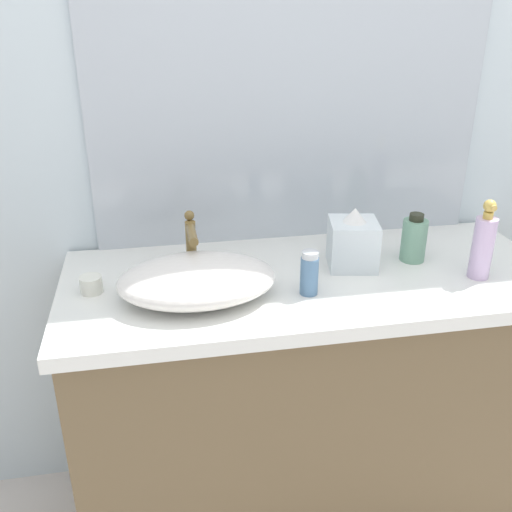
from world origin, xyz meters
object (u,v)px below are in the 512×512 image
object	(u,v)px
sink_basin	(197,279)
perfume_bottle	(309,273)
lotion_bottle	(414,239)
soap_dispenser	(483,245)
tissue_box	(353,241)
candle_jar	(91,284)

from	to	relation	value
sink_basin	perfume_bottle	distance (m)	0.29
lotion_bottle	perfume_bottle	bearing A→B (deg)	-157.55
soap_dispenser	tissue_box	size ratio (longest dim) A/B	1.28
lotion_bottle	tissue_box	distance (m)	0.19
sink_basin	tissue_box	size ratio (longest dim) A/B	2.32
sink_basin	perfume_bottle	xyz separation A→B (m)	(0.29, -0.04, 0.01)
candle_jar	sink_basin	bearing A→B (deg)	-15.48
soap_dispenser	perfume_bottle	size ratio (longest dim) A/B	1.88
candle_jar	tissue_box	bearing A→B (deg)	2.42
tissue_box	candle_jar	world-z (taller)	tissue_box
sink_basin	candle_jar	world-z (taller)	sink_basin
tissue_box	perfume_bottle	bearing A→B (deg)	-139.63
sink_basin	lotion_bottle	size ratio (longest dim) A/B	2.84
lotion_bottle	perfume_bottle	size ratio (longest dim) A/B	1.20
lotion_bottle	sink_basin	bearing A→B (deg)	-170.17
soap_dispenser	lotion_bottle	xyz separation A→B (m)	(-0.13, 0.14, -0.03)
soap_dispenser	lotion_bottle	distance (m)	0.19
soap_dispenser	sink_basin	bearing A→B (deg)	177.99
candle_jar	lotion_bottle	bearing A→B (deg)	2.25
soap_dispenser	candle_jar	size ratio (longest dim) A/B	3.81
sink_basin	lotion_bottle	xyz separation A→B (m)	(0.64, 0.11, 0.02)
perfume_bottle	tissue_box	bearing A→B (deg)	40.37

